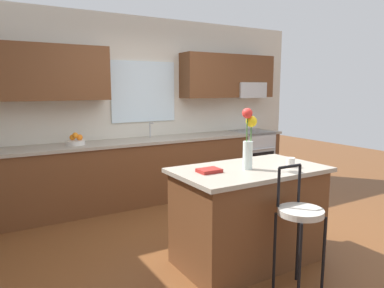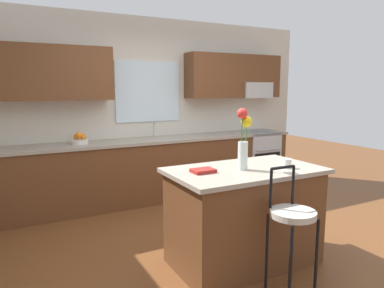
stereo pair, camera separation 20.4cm
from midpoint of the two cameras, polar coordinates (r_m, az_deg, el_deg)
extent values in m
plane|color=brown|center=(4.08, 5.36, -15.09)|extent=(14.00, 14.00, 0.00)
cube|color=beige|center=(5.57, -6.19, 5.71)|extent=(5.60, 0.12, 2.70)
cube|color=brown|center=(4.98, -21.28, 10.53)|extent=(1.69, 0.34, 0.70)
cube|color=brown|center=(6.07, 7.67, 10.67)|extent=(1.69, 0.34, 0.70)
cube|color=silver|center=(5.50, -5.96, 8.28)|extent=(1.02, 0.03, 0.90)
cube|color=#B7BABC|center=(6.27, 10.71, 8.43)|extent=(0.56, 0.36, 0.26)
cube|color=brown|center=(5.37, -4.59, -4.21)|extent=(4.50, 0.60, 0.88)
cube|color=#9E9384|center=(5.29, -4.66, 0.65)|extent=(4.56, 0.64, 0.04)
cube|color=#B7BABC|center=(5.31, -4.31, 0.14)|extent=(0.54, 0.38, 0.11)
cylinder|color=#B7BABC|center=(5.43, -5.01, 2.25)|extent=(0.02, 0.02, 0.22)
cylinder|color=#B7BABC|center=(5.36, -4.78, 3.35)|extent=(0.02, 0.12, 0.02)
cube|color=#B7BABC|center=(6.29, 11.09, -2.21)|extent=(0.60, 0.60, 0.92)
cube|color=black|center=(6.09, 12.81, -3.22)|extent=(0.52, 0.02, 0.40)
cylinder|color=#B7BABC|center=(6.01, 13.12, -0.86)|extent=(0.50, 0.02, 0.02)
cube|color=brown|center=(3.51, 9.98, -11.53)|extent=(1.34, 0.75, 0.88)
cube|color=#9E9384|center=(3.38, 10.20, -4.20)|extent=(1.42, 0.83, 0.04)
cylinder|color=black|center=(2.95, 17.42, -18.30)|extent=(0.02, 0.02, 0.66)
cylinder|color=black|center=(3.13, 21.05, -16.83)|extent=(0.02, 0.02, 0.66)
cylinder|color=black|center=(3.12, 13.76, -16.54)|extent=(0.02, 0.02, 0.66)
cylinder|color=black|center=(3.30, 17.40, -15.30)|extent=(0.02, 0.02, 0.66)
cylinder|color=#B2ADA3|center=(2.99, 17.73, -10.56)|extent=(0.36, 0.36, 0.05)
cylinder|color=black|center=(2.95, 14.41, -6.92)|extent=(0.02, 0.02, 0.32)
cylinder|color=black|center=(3.11, 17.63, -6.25)|extent=(0.02, 0.02, 0.32)
cylinder|color=black|center=(2.99, 16.20, -3.62)|extent=(0.23, 0.02, 0.02)
cylinder|color=silver|center=(3.30, 9.85, -1.87)|extent=(0.09, 0.09, 0.26)
cylinder|color=#3D722D|center=(3.30, 10.38, 0.39)|extent=(0.01, 0.01, 0.36)
sphere|color=yellow|center=(3.28, 10.47, 3.51)|extent=(0.10, 0.10, 0.10)
cylinder|color=#3D722D|center=(3.25, 9.71, 0.98)|extent=(0.01, 0.01, 0.44)
sphere|color=red|center=(3.23, 9.81, 4.83)|extent=(0.09, 0.09, 0.09)
cylinder|color=silver|center=(3.47, 16.55, -2.98)|extent=(0.08, 0.08, 0.09)
cube|color=maroon|center=(3.17, 3.63, -4.28)|extent=(0.20, 0.15, 0.03)
cylinder|color=silver|center=(4.95, -16.43, 0.33)|extent=(0.24, 0.24, 0.06)
sphere|color=orange|center=(4.95, -15.85, 1.12)|extent=(0.08, 0.08, 0.08)
sphere|color=orange|center=(4.98, -16.88, 1.12)|extent=(0.08, 0.08, 0.08)
sphere|color=orange|center=(4.94, -16.48, 1.42)|extent=(0.08, 0.08, 0.08)
camera|label=1|loc=(0.10, -88.62, 0.22)|focal=33.46mm
camera|label=2|loc=(0.10, 91.38, -0.22)|focal=33.46mm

